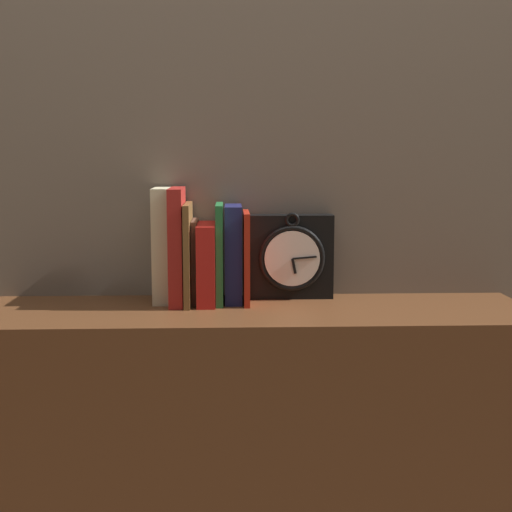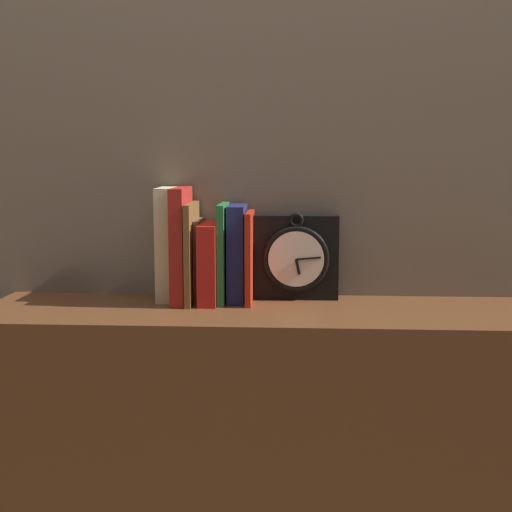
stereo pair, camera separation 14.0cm
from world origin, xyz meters
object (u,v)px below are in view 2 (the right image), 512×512
Objects in this scene: book_slot1_red at (181,245)px; book_slot4_red at (210,263)px; book_slot0_cream at (168,244)px; book_slot3_brown at (199,260)px; book_slot7_red at (250,257)px; book_slot5_green at (223,253)px; book_slot6_navy at (237,253)px; book_slot2_brown at (192,253)px; clock at (296,257)px.

book_slot1_red reaches higher than book_slot4_red.
book_slot1_red reaches higher than book_slot0_cream.
book_slot3_brown is (0.07, -0.00, -0.04)m from book_slot0_cream.
book_slot5_green is at bearing 178.50° from book_slot7_red.
book_slot7_red is at bearing -19.00° from book_slot6_navy.
book_slot6_navy is (0.16, -0.00, -0.02)m from book_slot0_cream.
book_slot6_navy is 0.03m from book_slot7_red.
book_slot7_red is (0.06, -0.00, -0.01)m from book_slot5_green.
book_slot1_red is 0.05m from book_slot3_brown.
book_slot1_red is 1.45× the size of book_slot4_red.
book_slot5_green is 0.03m from book_slot6_navy.
book_slot2_brown is 1.09× the size of book_slot7_red.
book_slot4_red is at bearing -166.55° from clock.
book_slot3_brown is 0.03m from book_slot4_red.
book_slot3_brown is (0.04, 0.02, -0.04)m from book_slot1_red.
book_slot2_brown reaches higher than book_slot7_red.
book_slot1_red is at bearing 179.88° from book_slot4_red.
clock is 0.11m from book_slot7_red.
book_slot0_cream is at bearing -174.85° from clock.
book_slot2_brown reaches higher than book_slot3_brown.
book_slot2_brown is (0.02, -0.00, -0.02)m from book_slot1_red.
book_slot0_cream is 1.00× the size of book_slot1_red.
clock is 0.29m from book_slot0_cream.
book_slot7_red is (0.15, 0.00, -0.03)m from book_slot1_red.
clock is 0.90× the size of book_slot2_brown.
book_slot2_brown is at bearing -7.47° from book_slot1_red.
book_slot4_red is (0.03, -0.02, -0.00)m from book_slot3_brown.
book_slot6_navy is at bearing -2.08° from book_slot3_brown.
book_slot2_brown is 0.07m from book_slot5_green.
book_slot3_brown is at bearing -172.73° from clock.
book_slot5_green is at bearing -11.77° from book_slot3_brown.
book_slot7_red is (-0.10, -0.04, 0.01)m from clock.
clock is 0.98× the size of book_slot7_red.
book_slot4_red is at bearing -11.33° from book_slot0_cream.
book_slot0_cream is at bearing 175.50° from book_slot7_red.
book_slot5_green is at bearing -164.66° from book_slot6_navy.
clock is 0.78× the size of book_slot0_cream.
book_slot0_cream is 1.15× the size of book_slot2_brown.
clock is 0.78× the size of book_slot1_red.
book_slot7_red is (0.03, -0.01, -0.01)m from book_slot6_navy.
book_slot1_red reaches higher than book_slot7_red.
book_slot2_brown is at bearing -172.09° from book_slot5_green.
book_slot7_red is (0.09, 0.00, 0.01)m from book_slot4_red.
book_slot5_green is at bearing 3.95° from book_slot1_red.
book_slot7_red reaches higher than book_slot3_brown.
book_slot5_green is 0.06m from book_slot7_red.
clock reaches higher than book_slot4_red.
book_slot7_red is (0.19, -0.01, -0.03)m from book_slot0_cream.
book_slot3_brown is (-0.22, -0.03, -0.00)m from clock.
book_slot0_cream is at bearing 178.27° from book_slot6_navy.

